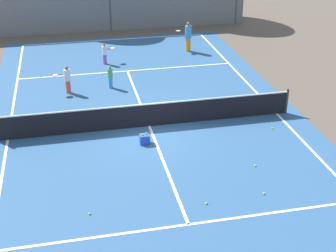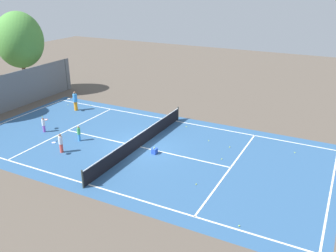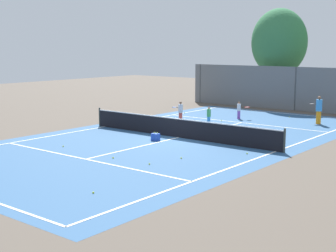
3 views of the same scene
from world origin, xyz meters
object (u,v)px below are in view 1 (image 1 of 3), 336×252
at_px(player_0, 67,79).
at_px(tennis_ball_12, 255,166).
at_px(ball_crate, 145,139).
at_px(tennis_ball_6, 22,70).
at_px(tennis_ball_5, 264,194).
at_px(player_3, 188,36).
at_px(tennis_ball_11, 140,46).
at_px(player_1, 110,77).
at_px(tennis_ball_9, 242,114).
at_px(tennis_ball_8, 89,214).
at_px(tennis_ball_7, 102,74).
at_px(tennis_ball_10, 272,128).
at_px(player_2, 105,53).
at_px(tennis_ball_0, 206,203).
at_px(tennis_ball_3, 216,50).
at_px(tennis_ball_2, 193,42).

bearing_deg(player_0, tennis_ball_12, -52.35).
bearing_deg(ball_crate, tennis_ball_6, 118.68).
xyz_separation_m(tennis_ball_5, tennis_ball_6, (-8.02, 13.02, 0.00)).
bearing_deg(player_3, tennis_ball_11, 150.71).
relative_size(player_3, tennis_ball_6, 25.79).
bearing_deg(player_1, tennis_ball_9, -38.76).
bearing_deg(tennis_ball_8, player_0, 91.93).
bearing_deg(tennis_ball_7, tennis_ball_10, -50.68).
xyz_separation_m(player_1, tennis_ball_8, (-1.69, -9.66, -0.53)).
height_order(player_0, tennis_ball_7, player_0).
xyz_separation_m(player_2, tennis_ball_5, (3.70, -13.20, -0.56)).
bearing_deg(player_1, tennis_ball_11, 68.23).
xyz_separation_m(tennis_ball_0, tennis_ball_8, (-3.55, 0.24, 0.00)).
height_order(ball_crate, tennis_ball_9, ball_crate).
bearing_deg(tennis_ball_11, tennis_ball_9, -74.86).
bearing_deg(player_1, tennis_ball_0, -79.36).
xyz_separation_m(player_3, tennis_ball_9, (0.18, -8.66, -0.84)).
bearing_deg(player_2, tennis_ball_7, -102.89).
bearing_deg(tennis_ball_8, tennis_ball_10, 28.22).
distance_m(player_0, tennis_ball_8, 9.50).
bearing_deg(tennis_ball_12, tennis_ball_6, 126.33).
bearing_deg(tennis_ball_6, tennis_ball_5, -58.36).
height_order(player_1, tennis_ball_11, player_1).
bearing_deg(tennis_ball_12, tennis_ball_11, 97.03).
height_order(player_2, tennis_ball_3, player_2).
relative_size(player_0, player_1, 1.18).
xyz_separation_m(player_3, tennis_ball_12, (-0.81, -12.70, -0.84)).
distance_m(player_2, tennis_ball_10, 10.72).
distance_m(player_1, tennis_ball_5, 10.51).
bearing_deg(player_1, tennis_ball_5, -68.85).
bearing_deg(tennis_ball_2, tennis_ball_5, -96.79).
xyz_separation_m(tennis_ball_6, tennis_ball_7, (3.97, -1.39, 0.00)).
xyz_separation_m(player_0, tennis_ball_8, (0.32, -9.47, -0.65)).
bearing_deg(player_3, tennis_ball_3, -11.49).
bearing_deg(player_2, tennis_ball_5, -74.35).
height_order(player_1, tennis_ball_7, player_1).
xyz_separation_m(player_1, tennis_ball_3, (6.52, 4.23, -0.53)).
xyz_separation_m(ball_crate, tennis_ball_7, (-0.92, 7.55, -0.15)).
bearing_deg(tennis_ball_0, tennis_ball_12, 37.75).
bearing_deg(tennis_ball_10, tennis_ball_0, -132.88).
xyz_separation_m(player_0, tennis_ball_11, (4.40, 6.17, -0.65)).
xyz_separation_m(player_1, tennis_ball_5, (3.79, -9.79, -0.53)).
relative_size(player_0, tennis_ball_9, 19.76).
height_order(ball_crate, tennis_ball_3, ball_crate).
height_order(tennis_ball_7, tennis_ball_11, same).
height_order(player_2, tennis_ball_8, player_2).
relative_size(player_2, ball_crate, 2.64).
xyz_separation_m(tennis_ball_2, tennis_ball_9, (-0.56, -10.25, 0.00)).
xyz_separation_m(tennis_ball_0, tennis_ball_11, (0.53, 15.89, 0.00)).
height_order(player_0, tennis_ball_5, player_0).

